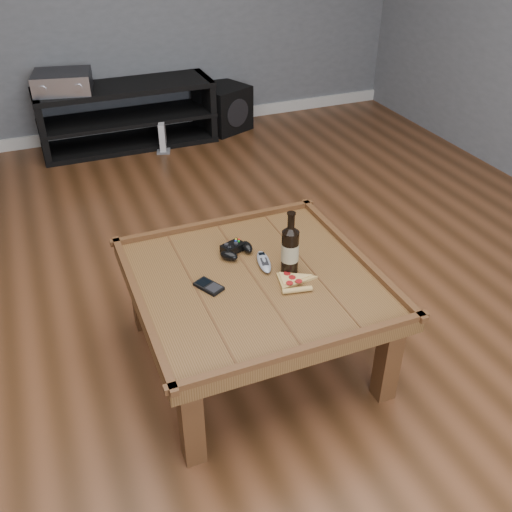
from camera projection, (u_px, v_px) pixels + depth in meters
name	position (u px, v px, depth m)	size (l,w,h in m)	color
ground	(255.00, 357.00, 2.64)	(6.00, 6.00, 0.00)	#412512
baseboard	(124.00, 129.00, 4.92)	(5.00, 0.02, 0.10)	silver
coffee_table	(254.00, 289.00, 2.42)	(1.03, 1.03, 0.48)	#4F3216
media_console	(127.00, 116.00, 4.63)	(1.40, 0.45, 0.50)	black
beer_bottle	(290.00, 248.00, 2.37)	(0.07, 0.07, 0.28)	black
game_controller	(236.00, 250.00, 2.54)	(0.17, 0.15, 0.05)	black
pizza_slice	(293.00, 281.00, 2.36)	(0.18, 0.24, 0.02)	#DAB05F
smartphone	(209.00, 286.00, 2.33)	(0.11, 0.14, 0.02)	black
remote_control	(264.00, 262.00, 2.47)	(0.09, 0.18, 0.02)	gray
av_receiver	(63.00, 82.00, 4.30)	(0.48, 0.42, 0.15)	black
subwoofer	(223.00, 108.00, 4.96)	(0.50, 0.50, 0.38)	black
game_console	(163.00, 138.00, 4.60)	(0.16, 0.21, 0.24)	slate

